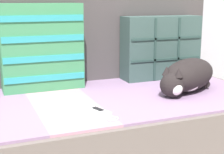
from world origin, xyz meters
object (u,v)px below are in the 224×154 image
Objects in this scene: throw_pillow_striped at (42,47)px; sleeping_cat at (187,76)px; couch at (62,145)px; throw_pillow_quilted at (161,47)px; game_remote_far at (97,111)px.

sleeping_cat is at bearing -26.25° from throw_pillow_striped.
throw_pillow_striped reaches higher than sleeping_cat.
throw_pillow_quilted is at bearing 19.02° from couch.
throw_pillow_quilted is 2.24× the size of game_remote_far.
throw_pillow_quilted is (0.64, 0.22, 0.40)m from couch.
sleeping_cat reaches higher than game_remote_far.
game_remote_far is (-0.52, -0.15, -0.07)m from sleeping_cat.
game_remote_far is (0.12, -0.47, -0.20)m from throw_pillow_striped.
sleeping_cat is at bearing -8.92° from couch.
sleeping_cat is at bearing 16.42° from game_remote_far.
couch is 9.85× the size of game_remote_far.
throw_pillow_striped is 2.10× the size of game_remote_far.
sleeping_cat reaches higher than couch.
couch is at bearing 171.08° from sleeping_cat.
throw_pillow_quilted reaches higher than game_remote_far.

